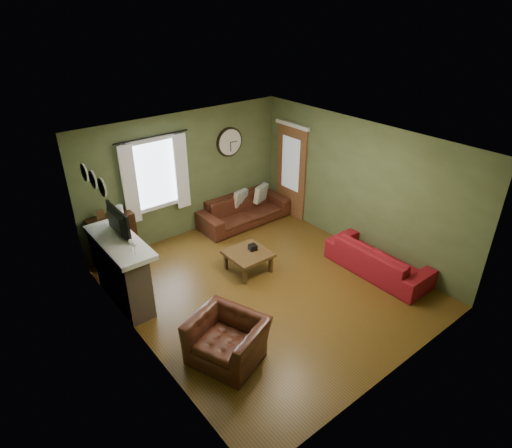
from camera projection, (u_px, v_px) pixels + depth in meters
floor at (266, 286)px, 7.62m from camera, size 4.60×5.20×0.00m
ceiling at (267, 145)px, 6.39m from camera, size 4.60×5.20×0.00m
wall_left at (135, 271)px, 5.74m from camera, size 0.00×5.20×2.60m
wall_right at (358, 187)px, 8.26m from camera, size 0.00×5.20×2.60m
wall_back at (186, 175)px, 8.79m from camera, size 4.60×0.00×2.60m
wall_front at (403, 299)px, 5.21m from camera, size 4.60×0.00×2.60m
fireplace at (123, 274)px, 7.00m from camera, size 0.40×1.40×1.10m
firebox at (135, 282)px, 7.22m from camera, size 0.04×0.60×0.55m
mantel at (119, 242)px, 6.73m from camera, size 0.58×1.60×0.08m
tv at (114, 226)px, 6.75m from camera, size 0.08×0.60×0.35m
tv_screen at (118, 221)px, 6.76m from camera, size 0.02×0.62×0.36m
medallion_left at (102, 187)px, 5.85m from camera, size 0.28×0.28×0.03m
medallion_mid at (93, 180)px, 6.09m from camera, size 0.28×0.28×0.03m
medallion_right at (84, 173)px, 6.33m from camera, size 0.28×0.28×0.03m
window_pane at (154, 174)px, 8.30m from camera, size 1.00×0.02×1.30m
curtain_rod at (152, 137)px, 7.87m from camera, size 0.03×0.03×1.50m
curtain_left at (130, 185)px, 7.95m from camera, size 0.28×0.04×1.55m
curtain_right at (182, 172)px, 8.56m from camera, size 0.28×0.04×1.55m
wall_clock at (230, 142)px, 9.13m from camera, size 0.64×0.06×0.64m
door at (291, 172)px, 9.64m from camera, size 0.05×0.90×2.10m
bookshelf at (114, 240)px, 8.08m from camera, size 0.83×0.35×0.98m
book at (114, 216)px, 7.90m from camera, size 0.25×0.27×0.02m
sofa_brown at (244, 210)px, 9.61m from camera, size 2.10×0.82×0.61m
pillow_left at (241, 198)px, 9.60m from camera, size 0.38×0.18×0.36m
pillow_right at (261, 193)px, 9.82m from camera, size 0.42×0.25×0.40m
sofa_red at (378, 259)px, 7.86m from camera, size 0.77×1.96×0.57m
armchair at (227, 340)px, 5.97m from camera, size 1.17×1.24×0.65m
coffee_table at (248, 261)px, 7.95m from camera, size 0.75×0.75×0.40m
tissue_box at (253, 250)px, 7.93m from camera, size 0.16×0.16×0.11m
wine_glass_a at (134, 249)px, 6.28m from camera, size 0.07×0.07×0.21m
wine_glass_b at (131, 246)px, 6.36m from camera, size 0.07×0.07×0.21m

